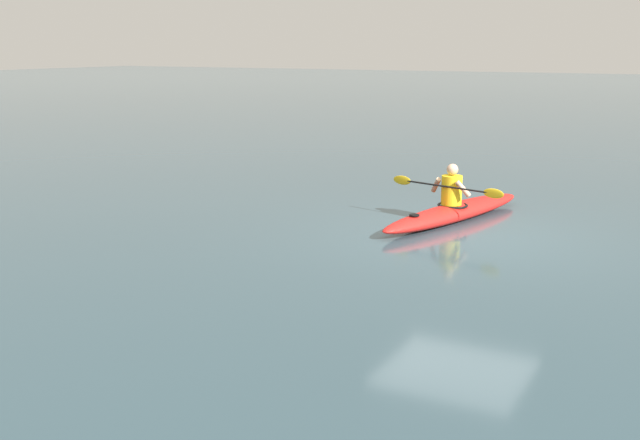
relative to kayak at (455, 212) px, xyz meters
The scene contains 3 objects.
ground_plane 1.14m from the kayak, 114.46° to the left, with size 160.00×160.00×0.00m, color #334C56.
kayak is the anchor object (origin of this frame).
kayaker 0.50m from the kayak, 75.51° to the left, with size 2.28×0.69×0.75m.
Camera 1 is at (-3.83, 12.22, 3.16)m, focal length 42.79 mm.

